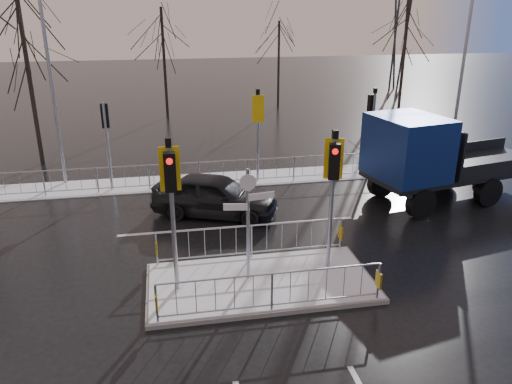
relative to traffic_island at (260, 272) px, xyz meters
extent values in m
plane|color=black|center=(0.01, -0.01, -0.39)|extent=(120.00, 120.00, 0.00)
cube|color=white|center=(0.01, 8.59, -0.37)|extent=(30.00, 2.00, 0.04)
cube|color=silver|center=(0.01, 3.79, -0.39)|extent=(8.00, 0.15, 0.01)
cube|color=slate|center=(0.01, -0.01, -0.33)|extent=(6.00, 3.00, 0.12)
cube|color=white|center=(0.01, -0.01, -0.26)|extent=(5.85, 2.85, 0.03)
cube|color=gold|center=(-2.69, -1.39, 0.28)|extent=(0.05, 0.28, 0.42)
cube|color=gold|center=(2.71, -1.39, 0.28)|extent=(0.05, 0.28, 0.42)
cube|color=gold|center=(-2.69, 1.37, 0.28)|extent=(0.05, 0.28, 0.42)
cube|color=gold|center=(2.71, 1.37, 0.28)|extent=(0.05, 0.28, 0.42)
cylinder|color=#959BA3|center=(-2.19, -0.01, 1.63)|extent=(0.11, 0.11, 3.80)
cube|color=black|center=(-2.19, -0.19, 2.98)|extent=(0.28, 0.22, 0.95)
cylinder|color=red|center=(-2.19, -0.30, 3.28)|extent=(0.16, 0.04, 0.16)
cube|color=yellow|center=(-2.19, 0.06, 2.98)|extent=(0.50, 0.03, 1.10)
cube|color=black|center=(-2.19, -0.01, 3.65)|extent=(0.14, 0.14, 0.22)
cylinder|color=#959BA3|center=(2.01, 0.39, 1.58)|extent=(0.11, 0.11, 3.70)
cube|color=black|center=(1.96, 0.22, 2.88)|extent=(0.33, 0.28, 0.95)
cylinder|color=red|center=(1.94, 0.11, 3.18)|extent=(0.16, 0.08, 0.16)
cube|color=yellow|center=(2.03, 0.46, 2.88)|extent=(0.49, 0.16, 1.10)
cube|color=black|center=(2.01, 0.39, 3.55)|extent=(0.14, 0.14, 0.22)
cylinder|color=#959BA3|center=(-0.29, 0.19, 1.28)|extent=(0.09, 0.09, 3.10)
cube|color=silver|center=(0.06, 0.19, 2.08)|extent=(0.70, 0.14, 0.18)
cube|color=silver|center=(-0.61, 0.19, 1.83)|extent=(0.62, 0.15, 0.18)
cylinder|color=silver|center=(-0.29, 0.16, 2.48)|extent=(0.44, 0.03, 0.44)
cylinder|color=#959BA3|center=(-4.49, 8.29, 1.40)|extent=(0.11, 0.11, 3.50)
cube|color=black|center=(-4.49, 8.47, 2.60)|extent=(0.28, 0.22, 0.95)
cylinder|color=red|center=(-4.49, 8.58, 2.90)|extent=(0.16, 0.04, 0.16)
cylinder|color=#959BA3|center=(1.51, 8.29, 1.45)|extent=(0.11, 0.11, 3.60)
cube|color=black|center=(1.51, 8.47, 2.70)|extent=(0.28, 0.22, 0.95)
cylinder|color=red|center=(1.51, 8.58, 3.00)|extent=(0.16, 0.04, 0.16)
cube|color=yellow|center=(1.51, 8.22, 2.70)|extent=(0.50, 0.03, 1.10)
cube|color=black|center=(1.51, 8.29, 3.37)|extent=(0.14, 0.14, 0.22)
cylinder|color=#959BA3|center=(6.51, 8.29, 1.40)|extent=(0.11, 0.11, 3.50)
cube|color=black|center=(6.46, 8.46, 2.60)|extent=(0.33, 0.28, 0.95)
cylinder|color=red|center=(6.44, 8.57, 2.90)|extent=(0.16, 0.08, 0.16)
cube|color=black|center=(6.51, 8.29, 3.27)|extent=(0.14, 0.14, 0.22)
imported|color=black|center=(-0.65, 4.94, 0.36)|extent=(4.74, 3.29, 1.50)
cylinder|color=black|center=(6.34, 3.32, 0.16)|extent=(1.14, 0.55, 1.10)
cylinder|color=black|center=(5.87, 5.58, 0.16)|extent=(1.14, 0.55, 1.10)
cylinder|color=black|center=(9.35, 3.94, 0.16)|extent=(1.14, 0.55, 1.10)
cylinder|color=black|center=(8.89, 6.21, 0.16)|extent=(1.14, 0.55, 1.10)
cylinder|color=black|center=(11.04, 6.65, 0.16)|extent=(1.14, 0.55, 1.10)
cube|color=black|center=(8.69, 4.98, 0.69)|extent=(7.62, 3.94, 0.18)
cube|color=navy|center=(6.21, 4.47, 1.88)|extent=(2.69, 3.03, 2.20)
cube|color=black|center=(7.26, 4.69, 2.32)|extent=(0.49, 2.16, 1.21)
cube|color=#2D3033|center=(5.56, 4.34, 0.65)|extent=(0.64, 2.51, 0.39)
cube|color=black|center=(9.88, 5.23, 0.84)|extent=(5.28, 3.56, 0.13)
cube|color=black|center=(7.56, 4.75, 1.72)|extent=(0.62, 2.60, 1.65)
cylinder|color=black|center=(-7.99, 12.49, 3.29)|extent=(0.20, 0.20, 7.36)
cylinder|color=black|center=(-1.99, 21.99, 3.06)|extent=(0.19, 0.19, 6.90)
cylinder|color=black|center=(6.01, 23.99, 2.60)|extent=(0.16, 0.16, 5.98)
cylinder|color=black|center=(14.01, 20.99, 3.29)|extent=(0.20, 0.20, 7.36)
cylinder|color=#959BA3|center=(10.51, 8.49, 3.61)|extent=(0.14, 0.14, 8.00)
cylinder|color=#959BA3|center=(-6.49, 9.49, 3.71)|extent=(0.14, 0.14, 8.20)
camera|label=1|loc=(-2.25, -11.40, 6.65)|focal=35.00mm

